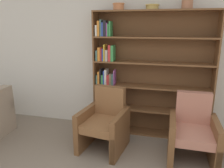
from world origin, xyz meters
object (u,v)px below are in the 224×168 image
Objects in this scene: vase_tall at (187,3)px; armchair_leather at (105,123)px; bookshelf at (141,76)px; bowl_slate at (119,6)px; armchair_cushioned at (193,133)px; bowl_olive at (152,7)px.

vase_tall is 2.18m from armchair_leather.
bowl_slate is at bearing -176.86° from bookshelf.
bowl_slate is 0.21× the size of armchair_cushioned.
vase_tall is at bearing 0.00° from bowl_olive.
bowl_olive is (0.13, -0.02, 1.11)m from bookshelf.
bowl_slate is at bearing -26.89° from armchair_cushioned.
bowl_olive reaches higher than armchair_leather.
bookshelf is 2.24× the size of armchair_leather.
bookshelf reaches higher than armchair_cushioned.
bowl_olive is 0.23× the size of armchair_cushioned.
vase_tall is at bearing 0.00° from bowl_slate.
bowl_olive is 1.96m from armchair_cushioned.
vase_tall is 0.21× the size of armchair_leather.
bowl_slate is 1.04m from vase_tall.
bowl_slate is 0.89× the size of bowl_olive.
vase_tall is (0.64, -0.02, 1.15)m from bookshelf.
armchair_cushioned is at bearing -27.86° from bowl_slate.
vase_tall is at bearing -1.95° from bookshelf.
armchair_leather is 1.00× the size of armchair_cushioned.
armchair_cushioned is (0.68, -0.64, -1.72)m from bowl_olive.
armchair_cushioned is (1.28, 0.00, 0.00)m from armchair_leather.
vase_tall reaches higher than armchair_leather.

